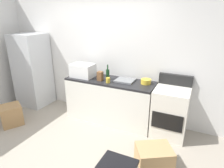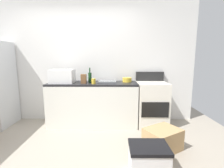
{
  "view_description": "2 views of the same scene",
  "coord_description": "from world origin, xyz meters",
  "px_view_note": "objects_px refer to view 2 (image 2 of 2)",
  "views": [
    {
      "loc": [
        1.91,
        -2.1,
        2.16
      ],
      "look_at": [
        0.45,
        0.98,
        0.91
      ],
      "focal_mm": 31.15,
      "sensor_mm": 36.0,
      "label": 1
    },
    {
      "loc": [
        0.72,
        -2.04,
        1.38
      ],
      "look_at": [
        0.7,
        0.87,
        0.92
      ],
      "focal_mm": 25.69,
      "sensor_mm": 36.0,
      "label": 2
    }
  ],
  "objects_px": {
    "storage_bin": "(148,160)",
    "cardboard_box_medium": "(162,139)",
    "wine_bottle": "(90,77)",
    "stove_oven": "(151,103)",
    "microwave": "(62,76)",
    "coffee_mug": "(94,81)",
    "knife_block": "(84,79)",
    "mixing_bowl": "(127,80)"
  },
  "relations": [
    {
      "from": "coffee_mug",
      "to": "stove_oven",
      "type": "bearing_deg",
      "value": 8.08
    },
    {
      "from": "knife_block",
      "to": "cardboard_box_medium",
      "type": "xyz_separation_m",
      "value": [
        1.34,
        -0.85,
        -0.83
      ]
    },
    {
      "from": "knife_block",
      "to": "microwave",
      "type": "bearing_deg",
      "value": 172.53
    },
    {
      "from": "microwave",
      "to": "cardboard_box_medium",
      "type": "relative_size",
      "value": 0.91
    },
    {
      "from": "cardboard_box_medium",
      "to": "storage_bin",
      "type": "xyz_separation_m",
      "value": [
        -0.34,
        -0.56,
        0.03
      ]
    },
    {
      "from": "cardboard_box_medium",
      "to": "storage_bin",
      "type": "bearing_deg",
      "value": -121.01
    },
    {
      "from": "microwave",
      "to": "mixing_bowl",
      "type": "bearing_deg",
      "value": 6.02
    },
    {
      "from": "wine_bottle",
      "to": "coffee_mug",
      "type": "height_order",
      "value": "wine_bottle"
    },
    {
      "from": "wine_bottle",
      "to": "knife_block",
      "type": "relative_size",
      "value": 1.67
    },
    {
      "from": "stove_oven",
      "to": "mixing_bowl",
      "type": "bearing_deg",
      "value": 170.52
    },
    {
      "from": "microwave",
      "to": "storage_bin",
      "type": "bearing_deg",
      "value": -45.41
    },
    {
      "from": "mixing_bowl",
      "to": "storage_bin",
      "type": "bearing_deg",
      "value": -85.44
    },
    {
      "from": "wine_bottle",
      "to": "storage_bin",
      "type": "relative_size",
      "value": 0.65
    },
    {
      "from": "stove_oven",
      "to": "microwave",
      "type": "height_order",
      "value": "microwave"
    },
    {
      "from": "microwave",
      "to": "coffee_mug",
      "type": "height_order",
      "value": "microwave"
    },
    {
      "from": "knife_block",
      "to": "storage_bin",
      "type": "relative_size",
      "value": 0.39
    },
    {
      "from": "stove_oven",
      "to": "microwave",
      "type": "bearing_deg",
      "value": -178.31
    },
    {
      "from": "cardboard_box_medium",
      "to": "microwave",
      "type": "bearing_deg",
      "value": 153.08
    },
    {
      "from": "coffee_mug",
      "to": "cardboard_box_medium",
      "type": "height_order",
      "value": "coffee_mug"
    },
    {
      "from": "microwave",
      "to": "storage_bin",
      "type": "distance_m",
      "value": 2.22
    },
    {
      "from": "knife_block",
      "to": "cardboard_box_medium",
      "type": "relative_size",
      "value": 0.36
    },
    {
      "from": "coffee_mug",
      "to": "cardboard_box_medium",
      "type": "bearing_deg",
      "value": -34.74
    },
    {
      "from": "knife_block",
      "to": "cardboard_box_medium",
      "type": "bearing_deg",
      "value": -32.26
    },
    {
      "from": "coffee_mug",
      "to": "mixing_bowl",
      "type": "bearing_deg",
      "value": 20.57
    },
    {
      "from": "stove_oven",
      "to": "storage_bin",
      "type": "height_order",
      "value": "stove_oven"
    },
    {
      "from": "wine_bottle",
      "to": "microwave",
      "type": "bearing_deg",
      "value": -173.39
    },
    {
      "from": "microwave",
      "to": "storage_bin",
      "type": "height_order",
      "value": "microwave"
    },
    {
      "from": "stove_oven",
      "to": "cardboard_box_medium",
      "type": "height_order",
      "value": "stove_oven"
    },
    {
      "from": "cardboard_box_medium",
      "to": "storage_bin",
      "type": "distance_m",
      "value": 0.65
    },
    {
      "from": "storage_bin",
      "to": "coffee_mug",
      "type": "bearing_deg",
      "value": 120.71
    },
    {
      "from": "microwave",
      "to": "cardboard_box_medium",
      "type": "bearing_deg",
      "value": -26.92
    },
    {
      "from": "microwave",
      "to": "wine_bottle",
      "type": "height_order",
      "value": "wine_bottle"
    },
    {
      "from": "knife_block",
      "to": "mixing_bowl",
      "type": "height_order",
      "value": "knife_block"
    },
    {
      "from": "wine_bottle",
      "to": "knife_block",
      "type": "bearing_deg",
      "value": -131.51
    },
    {
      "from": "stove_oven",
      "to": "coffee_mug",
      "type": "distance_m",
      "value": 1.29
    },
    {
      "from": "coffee_mug",
      "to": "cardboard_box_medium",
      "type": "distance_m",
      "value": 1.59
    },
    {
      "from": "wine_bottle",
      "to": "mixing_bowl",
      "type": "height_order",
      "value": "wine_bottle"
    },
    {
      "from": "mixing_bowl",
      "to": "cardboard_box_medium",
      "type": "height_order",
      "value": "mixing_bowl"
    },
    {
      "from": "storage_bin",
      "to": "wine_bottle",
      "type": "bearing_deg",
      "value": 120.43
    },
    {
      "from": "stove_oven",
      "to": "storage_bin",
      "type": "bearing_deg",
      "value": -104.09
    },
    {
      "from": "coffee_mug",
      "to": "storage_bin",
      "type": "height_order",
      "value": "coffee_mug"
    },
    {
      "from": "storage_bin",
      "to": "cardboard_box_medium",
      "type": "bearing_deg",
      "value": 58.99
    }
  ]
}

